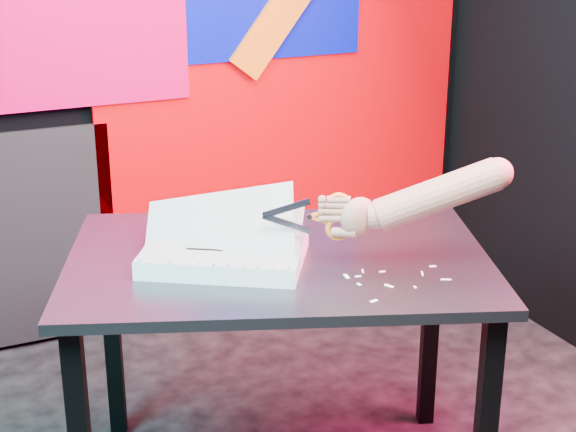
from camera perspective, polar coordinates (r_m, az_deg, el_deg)
name	(u,v)px	position (r m, az deg, el deg)	size (l,w,h in m)	color
room	(294,51)	(2.01, 0.38, 10.60)	(3.01, 3.01, 2.71)	black
backdrop	(146,98)	(3.46, -9.13, 7.52)	(2.88, 0.05, 2.08)	#D40006
work_table	(278,288)	(2.46, -0.62, -4.65)	(1.35, 1.13, 0.75)	black
printout_stack	(225,252)	(2.38, -4.12, -2.36)	(0.52, 0.49, 0.22)	silver
scissors	(332,217)	(2.29, 2.87, -0.04)	(0.21, 0.12, 0.13)	#9C9FB8
hand_forearm	(424,198)	(2.29, 8.79, 1.15)	(0.44, 0.26, 0.22)	tan
paper_clippings	(389,279)	(2.29, 6.54, -4.10)	(0.27, 0.19, 0.00)	silver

